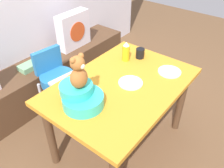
# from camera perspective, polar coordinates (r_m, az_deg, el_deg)

# --- Properties ---
(ground_plane) EXTENTS (8.00, 8.00, 0.00)m
(ground_plane) POSITION_cam_1_polar(r_m,az_deg,el_deg) (2.45, 1.89, -13.88)
(ground_plane) COLOR brown
(window_bench) EXTENTS (2.60, 0.44, 0.46)m
(window_bench) POSITION_cam_1_polar(r_m,az_deg,el_deg) (2.95, -16.74, 0.67)
(window_bench) COLOR brown
(window_bench) RESTS_ON ground_plane
(pillow_floral_right) EXTENTS (0.44, 0.15, 0.44)m
(pillow_floral_right) POSITION_cam_1_polar(r_m,az_deg,el_deg) (3.02, -9.25, 12.65)
(pillow_floral_right) COLOR silver
(pillow_floral_right) RESTS_ON window_bench
(book_stack) EXTENTS (0.20, 0.14, 0.06)m
(book_stack) POSITION_cam_1_polar(r_m,az_deg,el_deg) (2.76, -19.47, 3.92)
(book_stack) COLOR #7AB27F
(book_stack) RESTS_ON window_bench
(dining_table) EXTENTS (1.25, 0.86, 0.74)m
(dining_table) POSITION_cam_1_polar(r_m,az_deg,el_deg) (2.00, 2.25, -2.42)
(dining_table) COLOR orange
(dining_table) RESTS_ON ground_plane
(highchair) EXTENTS (0.35, 0.48, 0.79)m
(highchair) POSITION_cam_1_polar(r_m,az_deg,el_deg) (2.45, -13.19, 1.53)
(highchair) COLOR #2672B2
(highchair) RESTS_ON ground_plane
(infant_seat_teal) EXTENTS (0.30, 0.33, 0.16)m
(infant_seat_teal) POSITION_cam_1_polar(r_m,az_deg,el_deg) (1.71, -7.50, -3.02)
(infant_seat_teal) COLOR #31C3B7
(infant_seat_teal) RESTS_ON dining_table
(teddy_bear) EXTENTS (0.13, 0.12, 0.25)m
(teddy_bear) POSITION_cam_1_polar(r_m,az_deg,el_deg) (1.59, -8.07, 2.70)
(teddy_bear) COLOR #AC682F
(teddy_bear) RESTS_ON infant_seat_teal
(ketchup_bottle) EXTENTS (0.07, 0.07, 0.18)m
(ketchup_bottle) POSITION_cam_1_polar(r_m,az_deg,el_deg) (2.20, 3.38, 7.74)
(ketchup_bottle) COLOR gold
(ketchup_bottle) RESTS_ON dining_table
(coffee_mug) EXTENTS (0.12, 0.08, 0.09)m
(coffee_mug) POSITION_cam_1_polar(r_m,az_deg,el_deg) (2.27, 6.80, 7.38)
(coffee_mug) COLOR black
(coffee_mug) RESTS_ON dining_table
(dinner_plate_near) EXTENTS (0.20, 0.20, 0.01)m
(dinner_plate_near) POSITION_cam_1_polar(r_m,az_deg,el_deg) (1.94, 4.48, 0.31)
(dinner_plate_near) COLOR white
(dinner_plate_near) RESTS_ON dining_table
(dinner_plate_far) EXTENTS (0.20, 0.20, 0.01)m
(dinner_plate_far) POSITION_cam_1_polar(r_m,az_deg,el_deg) (2.13, 13.65, 2.89)
(dinner_plate_far) COLOR white
(dinner_plate_far) RESTS_ON dining_table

